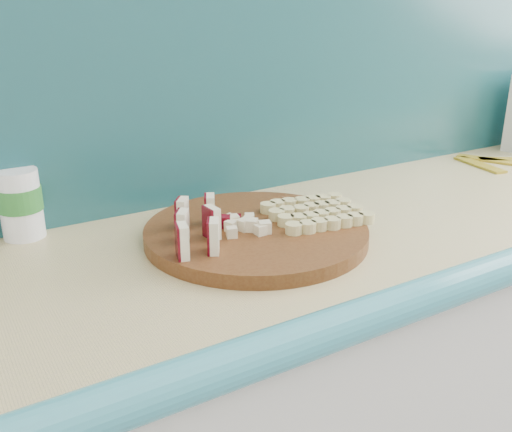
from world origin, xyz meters
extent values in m
cube|color=silver|center=(0.00, 1.80, 1.30)|extent=(3.60, 0.04, 2.60)
cube|color=silver|center=(0.10, 1.50, 0.44)|extent=(2.20, 0.60, 0.88)
cube|color=#D6C57D|center=(0.10, 1.50, 0.90)|extent=(2.20, 0.60, 0.03)
cube|color=teal|center=(0.10, 1.79, 1.16)|extent=(2.20, 0.02, 0.50)
cylinder|color=#45220E|center=(-0.51, 1.52, 0.92)|extent=(0.47, 0.47, 0.03)
cube|color=#F2E6C1|center=(-0.68, 1.47, 0.96)|extent=(0.02, 0.04, 0.06)
cube|color=#4C050F|center=(-0.69, 1.47, 0.96)|extent=(0.01, 0.04, 0.06)
cube|color=#F2E6C1|center=(-0.65, 1.52, 0.96)|extent=(0.02, 0.04, 0.06)
cube|color=#4C050F|center=(-0.66, 1.53, 0.96)|extent=(0.01, 0.04, 0.06)
cube|color=#F2E6C1|center=(-0.63, 1.58, 0.96)|extent=(0.02, 0.04, 0.06)
cube|color=#4C050F|center=(-0.63, 1.58, 0.96)|extent=(0.01, 0.04, 0.06)
cube|color=#F2E6C1|center=(-0.63, 1.46, 0.96)|extent=(0.02, 0.04, 0.06)
cube|color=#4C050F|center=(-0.64, 1.46, 0.96)|extent=(0.01, 0.04, 0.06)
cube|color=#F2E6C1|center=(-0.60, 1.52, 0.96)|extent=(0.02, 0.04, 0.06)
cube|color=#4C050F|center=(-0.61, 1.52, 0.96)|extent=(0.01, 0.04, 0.06)
cube|color=#F2E6C1|center=(-0.57, 1.58, 0.96)|extent=(0.02, 0.04, 0.06)
cube|color=#4C050F|center=(-0.58, 1.58, 0.96)|extent=(0.01, 0.04, 0.06)
cube|color=#F2EBC2|center=(-0.52, 1.53, 0.95)|extent=(0.02, 0.02, 0.02)
cube|color=#F2EBC2|center=(-0.52, 1.53, 0.95)|extent=(0.02, 0.02, 0.02)
cube|color=#4C050F|center=(-0.51, 1.55, 0.95)|extent=(0.02, 0.02, 0.02)
cube|color=#F2EBC2|center=(-0.53, 1.54, 0.95)|extent=(0.02, 0.02, 0.02)
cube|color=#F2EBC2|center=(-0.53, 1.55, 0.95)|extent=(0.02, 0.02, 0.02)
cube|color=#F2EBC2|center=(-0.55, 1.55, 0.95)|extent=(0.02, 0.02, 0.02)
cube|color=#F2EBC2|center=(-0.54, 1.53, 0.95)|extent=(0.02, 0.02, 0.02)
cube|color=#F2EBC2|center=(-0.55, 1.53, 0.95)|extent=(0.02, 0.02, 0.02)
cube|color=#4C050F|center=(-0.56, 1.51, 0.95)|extent=(0.02, 0.02, 0.02)
cube|color=#F2EBC2|center=(-0.54, 1.51, 0.95)|extent=(0.02, 0.02, 0.02)
cube|color=#F2EBC2|center=(-0.53, 1.50, 0.95)|extent=(0.02, 0.02, 0.02)
cube|color=#F2EBC2|center=(-0.53, 1.52, 0.95)|extent=(0.02, 0.02, 0.02)
cube|color=#F2EBC2|center=(-0.52, 1.52, 0.95)|extent=(0.02, 0.02, 0.02)
cylinder|color=#CCC17C|center=(-0.46, 1.45, 0.95)|extent=(0.03, 0.03, 0.02)
cylinder|color=#CCC17C|center=(-0.44, 1.45, 0.95)|extent=(0.03, 0.03, 0.02)
cylinder|color=#CCC17C|center=(-0.42, 1.45, 0.95)|extent=(0.03, 0.03, 0.02)
cylinder|color=#CCC17C|center=(-0.39, 1.44, 0.95)|extent=(0.03, 0.03, 0.02)
cylinder|color=#CCC17C|center=(-0.37, 1.44, 0.95)|extent=(0.03, 0.03, 0.02)
cylinder|color=#CCC17C|center=(-0.34, 1.44, 0.95)|extent=(0.03, 0.03, 0.02)
cylinder|color=#CCC17C|center=(-0.32, 1.43, 0.95)|extent=(0.03, 0.03, 0.02)
cylinder|color=#CCC17C|center=(-0.46, 1.50, 0.95)|extent=(0.03, 0.03, 0.02)
cylinder|color=#CCC17C|center=(-0.43, 1.49, 0.95)|extent=(0.03, 0.03, 0.02)
cylinder|color=#CCC17C|center=(-0.41, 1.49, 0.95)|extent=(0.03, 0.03, 0.02)
cylinder|color=#CCC17C|center=(-0.38, 1.48, 0.95)|extent=(0.03, 0.03, 0.02)
cylinder|color=#CCC17C|center=(-0.36, 1.48, 0.95)|extent=(0.03, 0.03, 0.02)
cylinder|color=#CCC17C|center=(-0.34, 1.48, 0.95)|extent=(0.03, 0.03, 0.02)
cylinder|color=#CCC17C|center=(-0.31, 1.47, 0.95)|extent=(0.03, 0.03, 0.02)
cylinder|color=#CCC17C|center=(-0.45, 1.54, 0.95)|extent=(0.03, 0.03, 0.02)
cylinder|color=#CCC17C|center=(-0.43, 1.53, 0.95)|extent=(0.03, 0.03, 0.02)
cylinder|color=#CCC17C|center=(-0.40, 1.53, 0.95)|extent=(0.03, 0.03, 0.02)
cylinder|color=#CCC17C|center=(-0.38, 1.53, 0.95)|extent=(0.03, 0.03, 0.02)
cylinder|color=#CCC17C|center=(-0.35, 1.52, 0.95)|extent=(0.03, 0.03, 0.02)
cylinder|color=#CCC17C|center=(-0.33, 1.52, 0.95)|extent=(0.03, 0.03, 0.02)
cylinder|color=#CCC17C|center=(-0.30, 1.51, 0.95)|extent=(0.03, 0.03, 0.02)
cylinder|color=#CCC17C|center=(-0.45, 1.58, 0.95)|extent=(0.03, 0.03, 0.02)
cylinder|color=#CCC17C|center=(-0.42, 1.57, 0.95)|extent=(0.03, 0.03, 0.02)
cylinder|color=#CCC17C|center=(-0.40, 1.57, 0.95)|extent=(0.03, 0.03, 0.02)
cylinder|color=#CCC17C|center=(-0.37, 1.57, 0.95)|extent=(0.03, 0.03, 0.02)
cylinder|color=#CCC17C|center=(-0.35, 1.56, 0.95)|extent=(0.03, 0.03, 0.02)
cylinder|color=#CCC17C|center=(-0.32, 1.56, 0.95)|extent=(0.03, 0.03, 0.02)
cylinder|color=#CCC17C|center=(-0.30, 1.55, 0.95)|extent=(0.03, 0.03, 0.02)
cylinder|color=white|center=(-0.87, 1.76, 0.98)|extent=(0.08, 0.08, 0.13)
cylinder|color=#2E8030|center=(-0.87, 1.76, 0.99)|extent=(0.08, 0.08, 0.04)
cube|color=gold|center=(0.28, 1.65, 0.91)|extent=(0.07, 0.17, 0.01)
cube|color=gold|center=(0.34, 1.67, 0.91)|extent=(0.10, 0.17, 0.01)
cube|color=gold|center=(0.39, 1.64, 0.91)|extent=(0.16, 0.13, 0.01)
camera|label=1|loc=(-1.02, 0.68, 1.32)|focal=40.00mm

